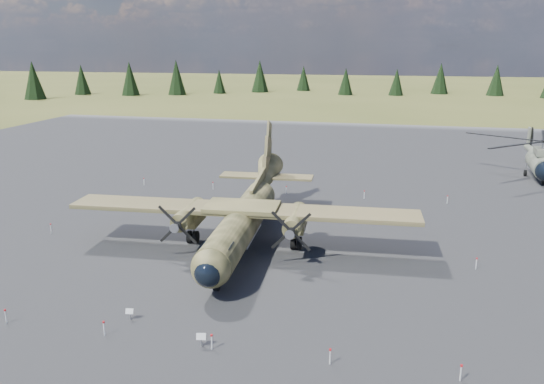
# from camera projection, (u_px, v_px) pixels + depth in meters

# --- Properties ---
(ground) EXTENTS (500.00, 500.00, 0.00)m
(ground) POSITION_uv_depth(u_px,v_px,m) (245.00, 250.00, 40.01)
(ground) COLOR brown
(ground) RESTS_ON ground
(apron) EXTENTS (120.00, 120.00, 0.04)m
(apron) POSITION_uv_depth(u_px,v_px,m) (274.00, 211.00, 49.42)
(apron) COLOR #535357
(apron) RESTS_ON ground
(transport_plane) EXTENTS (26.27, 23.84, 8.66)m
(transport_plane) POSITION_uv_depth(u_px,v_px,m) (245.00, 213.00, 40.57)
(transport_plane) COLOR #37371E
(transport_plane) RESTS_ON ground
(helicopter_near) EXTENTS (19.59, 22.05, 4.60)m
(helicopter_near) POSITION_uv_depth(u_px,v_px,m) (542.00, 151.00, 60.37)
(helicopter_near) COLOR gray
(helicopter_near) RESTS_ON ground
(info_placard_left) EXTENTS (0.46, 0.25, 0.69)m
(info_placard_left) POSITION_uv_depth(u_px,v_px,m) (130.00, 312.00, 29.67)
(info_placard_left) COLOR gray
(info_placard_left) RESTS_ON ground
(info_placard_right) EXTENTS (0.52, 0.30, 0.77)m
(info_placard_right) POSITION_uv_depth(u_px,v_px,m) (201.00, 338.00, 26.99)
(info_placard_right) COLOR gray
(info_placard_right) RESTS_ON ground
(barrier_fence) EXTENTS (33.12, 29.62, 0.85)m
(barrier_fence) POSITION_uv_depth(u_px,v_px,m) (239.00, 243.00, 39.90)
(barrier_fence) COLOR silver
(barrier_fence) RESTS_ON ground
(treeline) EXTENTS (299.74, 298.79, 10.95)m
(treeline) POSITION_uv_depth(u_px,v_px,m) (258.00, 185.00, 39.59)
(treeline) COLOR black
(treeline) RESTS_ON ground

